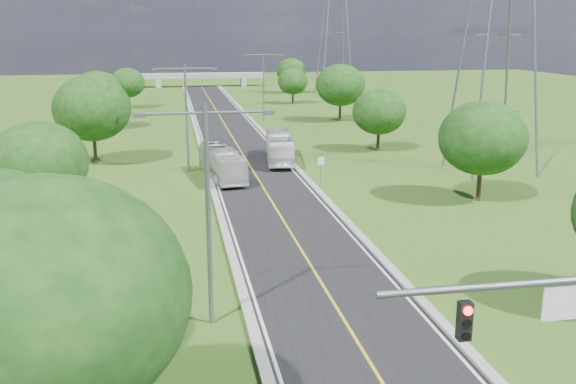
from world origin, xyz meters
TOP-DOWN VIEW (x-y plane):
  - ground at (0.00, 60.00)m, footprint 260.00×260.00m
  - road at (0.00, 66.00)m, footprint 8.00×150.00m
  - curb_left at (-4.25, 66.00)m, footprint 0.50×150.00m
  - curb_right at (4.25, 66.00)m, footprint 0.50×150.00m
  - speed_limit_sign at (5.20, 37.98)m, footprint 0.55×0.09m
  - overpass at (0.00, 140.00)m, footprint 30.00×3.00m
  - streetlight_near_left at (-6.00, 12.00)m, footprint 5.90×0.25m
  - streetlight_mid_left at (-6.00, 45.00)m, footprint 5.90×0.25m
  - streetlight_far_right at (6.00, 78.00)m, footprint 5.90×0.25m
  - power_tower_near at (22.00, 40.00)m, footprint 9.00×6.40m
  - power_tower_far at (26.00, 115.00)m, footprint 9.00×6.40m
  - tree_lb at (-16.00, 28.00)m, footprint 6.30×6.30m
  - tree_lc at (-15.00, 50.00)m, footprint 7.56×7.56m
  - tree_ld at (-17.00, 74.00)m, footprint 6.72×6.72m
  - tree_le at (-14.50, 98.00)m, footprint 5.88×5.88m
  - tree_lf at (-11.00, 2.00)m, footprint 7.98×7.98m
  - tree_rb at (16.00, 30.00)m, footprint 6.72×6.72m
  - tree_rc at (15.00, 52.00)m, footprint 5.88×5.88m
  - tree_rd at (17.00, 76.00)m, footprint 7.14×7.14m
  - tree_re at (14.50, 100.00)m, footprint 5.46×5.46m
  - tree_rf at (18.00, 120.00)m, footprint 6.30×6.30m
  - bus_outbound at (3.20, 47.76)m, footprint 3.71×10.59m
  - bus_inbound at (-3.12, 41.27)m, footprint 3.68×10.19m

SIDE VIEW (x-z plane):
  - ground at x=0.00m, z-range 0.00..0.00m
  - road at x=0.00m, z-range 0.00..0.06m
  - curb_left at x=-4.25m, z-range 0.00..0.22m
  - curb_right at x=4.25m, z-range 0.00..0.22m
  - bus_inbound at x=-3.12m, z-range 0.06..2.84m
  - bus_outbound at x=3.20m, z-range 0.06..2.95m
  - speed_limit_sign at x=5.20m, z-range 0.40..2.80m
  - overpass at x=0.00m, z-range 0.81..4.01m
  - tree_re at x=14.50m, z-range 0.85..7.20m
  - tree_le at x=-14.50m, z-range 0.91..7.75m
  - tree_rc at x=15.00m, z-range 0.91..7.75m
  - tree_lb at x=-16.00m, z-range 0.98..8.31m
  - tree_rf at x=18.00m, z-range 0.98..8.31m
  - tree_ld at x=-17.00m, z-range 1.05..8.86m
  - tree_rb at x=16.00m, z-range 1.05..8.86m
  - tree_rd at x=17.00m, z-range 1.11..9.42m
  - tree_lc at x=-15.00m, z-range 1.18..9.97m
  - tree_lf at x=-11.00m, z-range 1.24..10.53m
  - streetlight_near_left at x=-6.00m, z-range 0.94..10.94m
  - streetlight_mid_left at x=-6.00m, z-range 0.94..10.94m
  - streetlight_far_right at x=6.00m, z-range 0.94..10.94m
  - power_tower_near at x=22.00m, z-range 0.01..28.01m
  - power_tower_far at x=26.00m, z-range 0.01..28.01m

